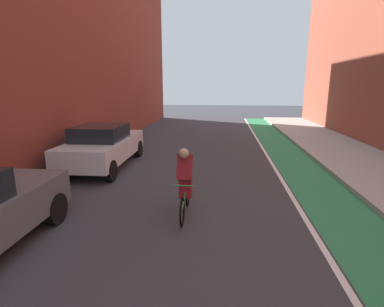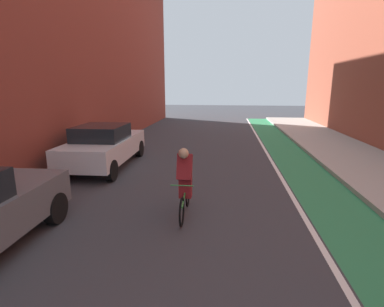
{
  "view_description": "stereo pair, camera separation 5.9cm",
  "coord_description": "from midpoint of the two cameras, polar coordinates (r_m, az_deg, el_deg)",
  "views": [
    {
      "loc": [
        0.9,
        6.05,
        2.85
      ],
      "look_at": [
        0.19,
        12.48,
        1.35
      ],
      "focal_mm": 27.23,
      "sensor_mm": 36.0,
      "label": 1
    },
    {
      "loc": [
        0.96,
        6.06,
        2.85
      ],
      "look_at": [
        0.19,
        12.48,
        1.35
      ],
      "focal_mm": 27.23,
      "sensor_mm": 36.0,
      "label": 2
    }
  ],
  "objects": [
    {
      "name": "ground_plane",
      "position": [
        7.9,
        -0.37,
        -8.12
      ],
      "size": [
        76.39,
        76.39,
        0.0
      ],
      "primitive_type": "plane",
      "color": "#38383D"
    },
    {
      "name": "bike_lane_paint",
      "position": [
        10.1,
        22.15,
        -4.34
      ],
      "size": [
        1.6,
        34.72,
        0.0
      ],
      "primitive_type": "cube",
      "color": "#2D8451",
      "rests_on": "ground"
    },
    {
      "name": "cyclist_trailing",
      "position": [
        6.46,
        -1.13,
        -5.08
      ],
      "size": [
        0.48,
        1.67,
        1.59
      ],
      "color": "black",
      "rests_on": "ground"
    },
    {
      "name": "parked_sedan_white",
      "position": [
        10.88,
        -16.66,
        1.54
      ],
      "size": [
        1.96,
        4.4,
        1.53
      ],
      "color": "silver",
      "rests_on": "ground"
    },
    {
      "name": "lane_divider_stripe",
      "position": [
        9.9,
        17.11,
        -4.28
      ],
      "size": [
        0.12,
        34.72,
        0.0
      ],
      "primitive_type": "cube",
      "color": "white",
      "rests_on": "ground"
    }
  ]
}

